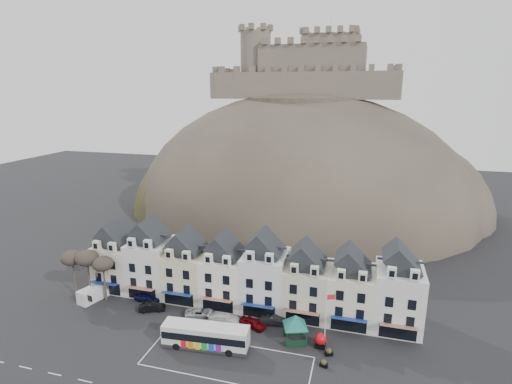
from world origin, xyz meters
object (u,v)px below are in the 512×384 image
bus_shelter (295,321)px  car_maroon (253,323)px  flagpole (326,317)px  car_silver (200,313)px  bus (206,335)px  car_black (152,307)px  car_white (224,318)px  red_buoy (320,340)px  car_navy (148,297)px  white_van (93,293)px  car_charcoal (274,320)px

bus_shelter → car_maroon: 7.36m
flagpole → car_silver: (-19.69, 2.50, -4.11)m
bus → car_black: bus is taller
car_black → car_white: car_white is taller
red_buoy → car_navy: (-29.45, 4.48, -0.27)m
white_van → car_maroon: (28.22, -0.50, -0.43)m
red_buoy → car_white: red_buoy is taller
bus → car_maroon: 8.09m
car_navy → car_maroon: size_ratio=1.08×
red_buoy → car_black: (-27.16, 1.98, -0.36)m
red_buoy → car_silver: bearing=172.6°
bus_shelter → red_buoy: bus_shelter is taller
car_black → car_maroon: car_maroon is taller
bus → red_buoy: size_ratio=5.95×
white_van → car_maroon: size_ratio=1.28×
flagpole → car_silver: 20.27m
car_navy → car_silver: 10.59m
flagpole → car_maroon: (-10.97, 2.01, -4.05)m
bus → car_silver: size_ratio=2.62×
white_van → car_black: size_ratio=1.29×
car_white → car_charcoal: car_white is taller
flagpole → car_charcoal: flagpole is taller
white_van → car_white: bearing=14.4°
bus → bus_shelter: (11.61, 4.66, 1.34)m
car_white → car_navy: bearing=75.3°
flagpole → bus_shelter: bearing=175.6°
white_van → car_charcoal: 31.12m
flagpole → car_maroon: size_ratio=1.98×
red_buoy → car_navy: bearing=171.4°
bus_shelter → car_maroon: size_ratio=1.46×
bus → car_black: 13.57m
car_maroon → car_black: bearing=108.8°
white_van → car_silver: (19.50, -0.01, -0.49)m
red_buoy → car_maroon: size_ratio=0.49×
car_white → car_maroon: bearing=-95.0°
white_van → car_white: white_van is taller
flagpole → white_van: size_ratio=1.55×
car_maroon → car_navy: bearing=101.3°
car_black → car_maroon: (16.83, 0.00, 0.03)m
car_white → car_maroon: car_white is taller
bus_shelter → car_black: bus_shelter is taller
bus → bus_shelter: 12.59m
white_van → car_black: 11.40m
car_navy → car_charcoal: car_navy is taller
white_van → car_navy: 9.32m
car_navy → white_van: bearing=105.3°
car_navy → car_black: car_navy is taller
flagpole → car_charcoal: size_ratio=2.04×
white_van → car_maroon: white_van is taller
white_van → car_charcoal: size_ratio=1.32×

